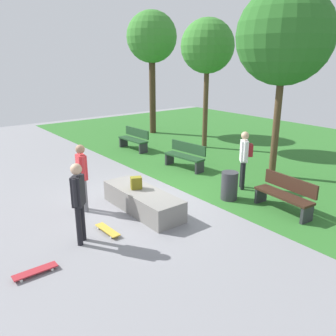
{
  "coord_description": "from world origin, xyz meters",
  "views": [
    {
      "loc": [
        7.39,
        -5.14,
        3.81
      ],
      "look_at": [
        0.41,
        0.32,
        0.99
      ],
      "focal_mm": 37.22,
      "sensor_mm": 36.0,
      "label": 1
    }
  ],
  "objects_px": {
    "park_bench_near_path": "(285,194)",
    "trash_bin": "(229,186)",
    "pedestrian_with_backpack": "(245,155)",
    "park_bench_near_lamppost": "(134,139)",
    "tree_tall_oak": "(152,38)",
    "backpack_on_ledge": "(136,183)",
    "tree_leaning_ash": "(285,37)",
    "skateboard_spare": "(35,271)",
    "skateboard_by_ledge": "(108,230)",
    "tree_slender_maple": "(207,47)",
    "skater_performing_trick": "(82,172)",
    "skater_watching": "(78,197)",
    "park_bench_by_oak": "(185,155)",
    "concrete_ledge": "(143,200)"
  },
  "relations": [
    {
      "from": "skateboard_by_ledge",
      "to": "skateboard_spare",
      "type": "xyz_separation_m",
      "value": [
        0.61,
        -1.82,
        0.0
      ]
    },
    {
      "from": "park_bench_near_path",
      "to": "trash_bin",
      "type": "distance_m",
      "value": 1.53
    },
    {
      "from": "backpack_on_ledge",
      "to": "tree_leaning_ash",
      "type": "xyz_separation_m",
      "value": [
        0.6,
        5.02,
        3.7
      ]
    },
    {
      "from": "skateboard_spare",
      "to": "trash_bin",
      "type": "height_order",
      "value": "trash_bin"
    },
    {
      "from": "skateboard_by_ledge",
      "to": "backpack_on_ledge",
      "type": "bearing_deg",
      "value": 119.98
    },
    {
      "from": "skater_watching",
      "to": "skateboard_by_ledge",
      "type": "relative_size",
      "value": 2.2
    },
    {
      "from": "pedestrian_with_backpack",
      "to": "park_bench_near_path",
      "type": "bearing_deg",
      "value": -14.06
    },
    {
      "from": "skater_performing_trick",
      "to": "tree_leaning_ash",
      "type": "height_order",
      "value": "tree_leaning_ash"
    },
    {
      "from": "park_bench_by_oak",
      "to": "tree_tall_oak",
      "type": "xyz_separation_m",
      "value": [
        -5.76,
        2.71,
        4.22
      ]
    },
    {
      "from": "tree_slender_maple",
      "to": "pedestrian_with_backpack",
      "type": "distance_m",
      "value": 6.03
    },
    {
      "from": "tree_tall_oak",
      "to": "park_bench_near_lamppost",
      "type": "bearing_deg",
      "value": -48.47
    },
    {
      "from": "skateboard_by_ledge",
      "to": "park_bench_by_oak",
      "type": "bearing_deg",
      "value": 119.51
    },
    {
      "from": "park_bench_by_oak",
      "to": "tree_tall_oak",
      "type": "relative_size",
      "value": 0.27
    },
    {
      "from": "backpack_on_ledge",
      "to": "tree_leaning_ash",
      "type": "distance_m",
      "value": 6.27
    },
    {
      "from": "concrete_ledge",
      "to": "skater_performing_trick",
      "type": "relative_size",
      "value": 1.45
    },
    {
      "from": "tree_leaning_ash",
      "to": "trash_bin",
      "type": "xyz_separation_m",
      "value": [
        0.49,
        -2.65,
        -4.0
      ]
    },
    {
      "from": "park_bench_near_path",
      "to": "park_bench_by_oak",
      "type": "bearing_deg",
      "value": 174.91
    },
    {
      "from": "park_bench_near_lamppost",
      "to": "trash_bin",
      "type": "height_order",
      "value": "park_bench_near_lamppost"
    },
    {
      "from": "tree_leaning_ash",
      "to": "park_bench_near_path",
      "type": "bearing_deg",
      "value": -47.9
    },
    {
      "from": "backpack_on_ledge",
      "to": "tree_slender_maple",
      "type": "bearing_deg",
      "value": 54.32
    },
    {
      "from": "tree_leaning_ash",
      "to": "skateboard_spare",
      "type": "bearing_deg",
      "value": -84.75
    },
    {
      "from": "skater_watching",
      "to": "trash_bin",
      "type": "distance_m",
      "value": 4.35
    },
    {
      "from": "tree_slender_maple",
      "to": "skateboard_by_ledge",
      "type": "bearing_deg",
      "value": -58.76
    },
    {
      "from": "skater_performing_trick",
      "to": "skater_watching",
      "type": "xyz_separation_m",
      "value": [
        1.51,
        -0.77,
        0.01
      ]
    },
    {
      "from": "skater_performing_trick",
      "to": "park_bench_by_oak",
      "type": "relative_size",
      "value": 1.07
    },
    {
      "from": "backpack_on_ledge",
      "to": "park_bench_by_oak",
      "type": "height_order",
      "value": "park_bench_by_oak"
    },
    {
      "from": "concrete_ledge",
      "to": "tree_tall_oak",
      "type": "distance_m",
      "value": 10.77
    },
    {
      "from": "park_bench_near_lamppost",
      "to": "pedestrian_with_backpack",
      "type": "relative_size",
      "value": 0.92
    },
    {
      "from": "tree_leaning_ash",
      "to": "trash_bin",
      "type": "height_order",
      "value": "tree_leaning_ash"
    },
    {
      "from": "park_bench_by_oak",
      "to": "trash_bin",
      "type": "xyz_separation_m",
      "value": [
        2.93,
        -0.91,
        -0.08
      ]
    },
    {
      "from": "skater_performing_trick",
      "to": "skateboard_spare",
      "type": "distance_m",
      "value": 3.01
    },
    {
      "from": "park_bench_by_oak",
      "to": "tree_slender_maple",
      "type": "height_order",
      "value": "tree_slender_maple"
    },
    {
      "from": "skateboard_by_ledge",
      "to": "pedestrian_with_backpack",
      "type": "height_order",
      "value": "pedestrian_with_backpack"
    },
    {
      "from": "concrete_ledge",
      "to": "skater_performing_trick",
      "type": "bearing_deg",
      "value": -128.44
    },
    {
      "from": "skateboard_spare",
      "to": "tree_leaning_ash",
      "type": "xyz_separation_m",
      "value": [
        -0.75,
        8.12,
        4.34
      ]
    },
    {
      "from": "tree_leaning_ash",
      "to": "trash_bin",
      "type": "bearing_deg",
      "value": -79.49
    },
    {
      "from": "park_bench_near_path",
      "to": "pedestrian_with_backpack",
      "type": "bearing_deg",
      "value": 165.94
    },
    {
      "from": "park_bench_near_path",
      "to": "tree_tall_oak",
      "type": "bearing_deg",
      "value": 163.0
    },
    {
      "from": "tree_leaning_ash",
      "to": "tree_slender_maple",
      "type": "distance_m",
      "value": 4.35
    },
    {
      "from": "skateboard_by_ledge",
      "to": "pedestrian_with_backpack",
      "type": "distance_m",
      "value": 4.72
    },
    {
      "from": "skateboard_spare",
      "to": "trash_bin",
      "type": "xyz_separation_m",
      "value": [
        -0.25,
        5.47,
        0.33
      ]
    },
    {
      "from": "tree_leaning_ash",
      "to": "pedestrian_with_backpack",
      "type": "xyz_separation_m",
      "value": [
        0.17,
        -1.69,
        -3.34
      ]
    },
    {
      "from": "concrete_ledge",
      "to": "backpack_on_ledge",
      "type": "height_order",
      "value": "backpack_on_ledge"
    },
    {
      "from": "skateboard_by_ledge",
      "to": "tree_slender_maple",
      "type": "bearing_deg",
      "value": 121.24
    },
    {
      "from": "skater_watching",
      "to": "trash_bin",
      "type": "height_order",
      "value": "skater_watching"
    },
    {
      "from": "tree_tall_oak",
      "to": "skateboard_spare",
      "type": "bearing_deg",
      "value": -45.46
    },
    {
      "from": "park_bench_near_lamppost",
      "to": "tree_tall_oak",
      "type": "bearing_deg",
      "value": 131.53
    },
    {
      "from": "backpack_on_ledge",
      "to": "park_bench_near_path",
      "type": "xyz_separation_m",
      "value": [
        2.52,
        2.89,
        -0.22
      ]
    },
    {
      "from": "skater_performing_trick",
      "to": "park_bench_near_lamppost",
      "type": "relative_size",
      "value": 1.09
    },
    {
      "from": "skater_performing_trick",
      "to": "park_bench_near_path",
      "type": "distance_m",
      "value": 5.21
    }
  ]
}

